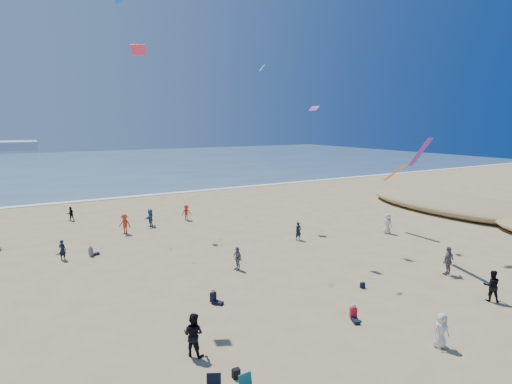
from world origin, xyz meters
TOP-DOWN VIEW (x-y plane):
  - ocean at (0.00, 95.00)m, footprint 220.00×100.00m
  - surf_line at (0.00, 45.00)m, footprint 220.00×1.20m
  - standing_flyers at (4.60, 16.87)m, footprint 31.27×34.69m
  - seated_group at (2.85, 5.40)m, footprint 14.52×27.25m
  - black_backpack at (-1.83, 2.86)m, footprint 0.30×0.22m
  - navy_bag at (8.81, 6.83)m, footprint 0.28×0.18m
  - kites_aloft at (9.30, 13.79)m, footprint 40.28×42.02m

SIDE VIEW (x-z plane):
  - ocean at x=0.00m, z-range 0.00..0.06m
  - surf_line at x=0.00m, z-range 0.00..0.08m
  - navy_bag at x=8.81m, z-range 0.00..0.34m
  - black_backpack at x=-1.83m, z-range 0.00..0.38m
  - seated_group at x=2.85m, z-range 0.00..0.84m
  - standing_flyers at x=4.60m, z-range -0.08..1.84m
  - kites_aloft at x=9.30m, z-range -0.68..30.08m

